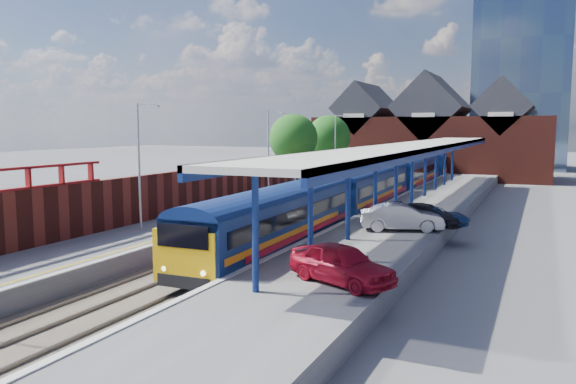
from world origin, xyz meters
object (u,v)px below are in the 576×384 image
at_px(lamp_post_b, 141,158).
at_px(parked_car_red, 342,264).
at_px(parked_car_blue, 435,216).
at_px(platform_sign, 295,175).
at_px(train, 394,178).
at_px(parked_car_silver, 402,217).
at_px(lamp_post_c, 270,148).
at_px(parked_car_dark, 426,215).
at_px(lamp_post_d, 336,143).

bearing_deg(lamp_post_b, parked_car_red, -22.69).
xyz_separation_m(parked_car_red, parked_car_blue, (0.93, 13.70, -0.18)).
relative_size(lamp_post_b, parked_car_blue, 1.75).
relative_size(platform_sign, parked_car_red, 0.58).
distance_m(train, platform_sign, 9.95).
bearing_deg(parked_car_silver, lamp_post_c, 32.46).
height_order(lamp_post_b, parked_car_dark, lamp_post_b).
height_order(parked_car_dark, parked_car_blue, parked_car_dark).
xyz_separation_m(parked_car_red, parked_car_dark, (0.45, 13.50, -0.10)).
height_order(train, parked_car_silver, train).
relative_size(lamp_post_d, parked_car_dark, 1.61).
height_order(platform_sign, parked_car_dark, platform_sign).
height_order(lamp_post_b, lamp_post_d, same).
bearing_deg(train, parked_car_red, -79.38).
relative_size(parked_car_red, parked_car_silver, 0.96).
xyz_separation_m(lamp_post_b, platform_sign, (1.36, 18.00, -2.30)).
distance_m(lamp_post_d, parked_car_dark, 28.28).
bearing_deg(parked_car_blue, parked_car_red, 173.17).
relative_size(lamp_post_c, parked_car_red, 1.62).
height_order(lamp_post_b, parked_car_silver, lamp_post_b).
bearing_deg(lamp_post_d, parked_car_red, -70.03).
height_order(lamp_post_d, platform_sign, lamp_post_d).
bearing_deg(parked_car_silver, parked_car_blue, -50.85).
distance_m(train, parked_car_red, 31.80).
height_order(lamp_post_c, parked_car_red, lamp_post_c).
xyz_separation_m(lamp_post_c, parked_car_dark, (14.17, -8.24, -3.36)).
bearing_deg(lamp_post_c, parked_car_red, -57.75).
bearing_deg(lamp_post_c, lamp_post_b, -90.00).
xyz_separation_m(lamp_post_d, parked_car_blue, (14.64, -24.03, -3.44)).
bearing_deg(parked_car_silver, platform_sign, 24.36).
relative_size(lamp_post_b, platform_sign, 2.80).
bearing_deg(lamp_post_b, train, 72.89).
bearing_deg(lamp_post_d, parked_car_silver, -63.29).
bearing_deg(lamp_post_b, parked_car_blue, 28.55).
bearing_deg(platform_sign, parked_car_dark, -38.65).
bearing_deg(parked_car_dark, parked_car_red, -168.55).
height_order(lamp_post_c, parked_car_blue, lamp_post_c).
xyz_separation_m(lamp_post_b, parked_car_red, (13.71, -5.73, -3.26)).
distance_m(parked_car_red, parked_car_silver, 11.41).
height_order(parked_car_silver, parked_car_dark, parked_car_silver).
relative_size(parked_car_silver, parked_car_blue, 1.13).
bearing_deg(lamp_post_c, parked_car_blue, -28.74).
relative_size(lamp_post_d, parked_car_blue, 1.75).
distance_m(lamp_post_c, parked_car_silver, 17.11).
bearing_deg(parked_car_blue, platform_sign, 50.00).
height_order(lamp_post_c, parked_car_dark, lamp_post_c).
bearing_deg(platform_sign, parked_car_red, -62.51).
relative_size(parked_car_red, parked_car_blue, 1.08).
bearing_deg(lamp_post_b, lamp_post_d, 90.00).
relative_size(train, parked_car_dark, 15.20).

